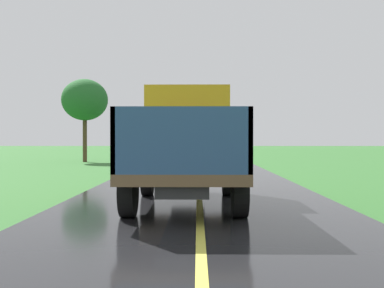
% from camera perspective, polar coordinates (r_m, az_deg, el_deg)
% --- Properties ---
extents(banana_truck_near, '(2.38, 5.82, 2.80)m').
position_cam_1_polar(banana_truck_near, '(11.17, -0.66, 0.11)').
color(banana_truck_near, '#2D2D30').
rests_on(banana_truck_near, road_surface).
extents(roadside_tree_near_left, '(3.06, 3.06, 5.53)m').
position_cam_1_polar(roadside_tree_near_left, '(32.18, -12.91, 5.22)').
color(roadside_tree_near_left, '#4C3823').
rests_on(roadside_tree_near_left, ground).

